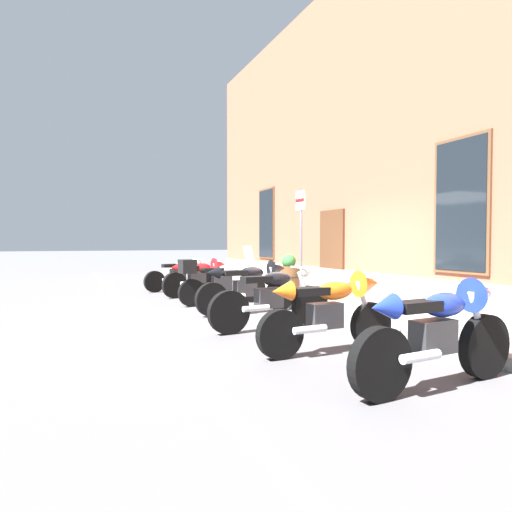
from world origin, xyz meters
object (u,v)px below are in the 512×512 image
Objects in this scene: motorcycle_grey_naked at (180,275)px; motorcycle_black_naked at (273,299)px; motorcycle_red_sport at (201,275)px; motorcycle_black_sport at (251,285)px; motorcycle_orange_sport at (333,308)px; motorcycle_silver_touring at (219,280)px; barrel_planter at (289,274)px; parking_sign at (301,228)px; motorcycle_blue_sport at (442,329)px.

motorcycle_black_naked is at bearing -0.16° from motorcycle_grey_naked.
motorcycle_black_sport is at bearing 2.38° from motorcycle_red_sport.
motorcycle_black_naked is (4.71, -0.20, -0.05)m from motorcycle_red_sport.
motorcycle_orange_sport is at bearing 0.41° from motorcycle_grey_naked.
motorcycle_silver_touring reaches higher than motorcycle_grey_naked.
motorcycle_black_sport is 2.37× the size of barrel_planter.
motorcycle_red_sport is 1.00× the size of motorcycle_orange_sport.
parking_sign is (2.37, 1.66, 1.20)m from motorcycle_red_sport.
motorcycle_red_sport is 0.82× the size of parking_sign.
motorcycle_blue_sport is 5.90m from parking_sign.
parking_sign reaches higher than barrel_planter.
barrel_planter reaches higher than motorcycle_red_sport.
motorcycle_orange_sport is 0.82× the size of parking_sign.
motorcycle_silver_touring is 4.66m from motorcycle_orange_sport.
parking_sign is 2.56m from barrel_planter.
motorcycle_black_sport is (4.57, 0.31, 0.11)m from motorcycle_grey_naked.
parking_sign is (-3.98, 1.79, 1.18)m from motorcycle_orange_sport.
motorcycle_red_sport is 3.13m from parking_sign.
parking_sign reaches higher than motorcycle_orange_sport.
motorcycle_black_naked is at bearing -38.37° from parking_sign.
motorcycle_black_naked is 5.20m from barrel_planter.
motorcycle_orange_sport reaches higher than motorcycle_red_sport.
motorcycle_black_naked is 1.63m from motorcycle_orange_sport.
motorcycle_grey_naked is 1.06× the size of motorcycle_red_sport.
motorcycle_grey_naked is 0.99× the size of motorcycle_silver_touring.
motorcycle_orange_sport is at bearing -23.16° from barrel_planter.
barrel_planter reaches higher than motorcycle_black_naked.
motorcycle_grey_naked is at bearing 179.84° from motorcycle_black_naked.
motorcycle_grey_naked is at bearing -178.25° from motorcycle_silver_touring.
motorcycle_black_sport is at bearing 175.61° from motorcycle_orange_sport.
motorcycle_red_sport is 2.17× the size of barrel_planter.
motorcycle_red_sport reaches higher than motorcycle_grey_naked.
motorcycle_black_naked is (6.22, -0.02, 0.03)m from motorcycle_grey_naked.
motorcycle_blue_sport is 8.04m from barrel_planter.
motorcycle_orange_sport is at bearing 2.60° from motorcycle_black_naked.
barrel_planter is (1.76, 2.66, 0.07)m from motorcycle_grey_naked.
motorcycle_black_naked is 3.23m from motorcycle_blue_sport.
motorcycle_black_sport reaches higher than motorcycle_grey_naked.
motorcycle_black_sport reaches higher than motorcycle_orange_sport.
motorcycle_silver_touring is 6.24m from motorcycle_blue_sport.
barrel_planter is (-1.43, 2.56, -0.01)m from motorcycle_silver_touring.
motorcycle_orange_sport is at bearing -1.13° from motorcycle_red_sport.
motorcycle_blue_sport reaches higher than motorcycle_black_sport.
barrel_planter is at bearing 119.16° from motorcycle_silver_touring.
motorcycle_black_naked is at bearing -177.40° from motorcycle_orange_sport.
motorcycle_black_sport is 1.00× the size of motorcycle_black_naked.
motorcycle_red_sport is 2.49m from barrel_planter.
motorcycle_grey_naked is at bearing -123.53° from barrel_planter.
motorcycle_black_sport is at bearing -65.62° from parking_sign.
motorcycle_black_naked is (1.65, -0.33, -0.08)m from motorcycle_black_sport.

